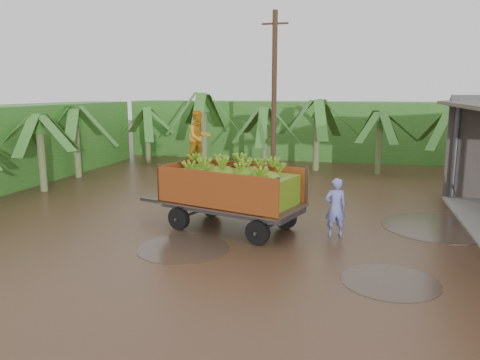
% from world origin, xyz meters
% --- Properties ---
extents(ground, '(100.00, 100.00, 0.00)m').
position_xyz_m(ground, '(0.00, 0.00, 0.00)').
color(ground, black).
rests_on(ground, ground).
extents(hedge_north, '(22.00, 3.00, 3.60)m').
position_xyz_m(hedge_north, '(-2.00, 16.00, 1.80)').
color(hedge_north, '#2D661E').
rests_on(hedge_north, ground).
extents(hedge_west, '(3.00, 18.00, 3.60)m').
position_xyz_m(hedge_west, '(-14.00, 4.00, 1.80)').
color(hedge_west, '#2D661E').
rests_on(hedge_west, ground).
extents(banana_trailer, '(5.96, 3.21, 3.65)m').
position_xyz_m(banana_trailer, '(-2.15, -0.36, 1.31)').
color(banana_trailer, '#B34D19').
rests_on(banana_trailer, ground).
extents(man_blue, '(0.74, 0.59, 1.76)m').
position_xyz_m(man_blue, '(1.04, -0.31, 0.88)').
color(man_blue, '#6A71C2').
rests_on(man_blue, ground).
extents(utility_pole, '(1.20, 0.24, 7.79)m').
position_xyz_m(utility_pole, '(-2.23, 7.50, 3.95)').
color(utility_pole, '#47301E').
rests_on(utility_pole, ground).
extents(banana_plants, '(23.99, 20.47, 4.18)m').
position_xyz_m(banana_plants, '(-5.13, 7.08, 1.78)').
color(banana_plants, '#2D661E').
rests_on(banana_plants, ground).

